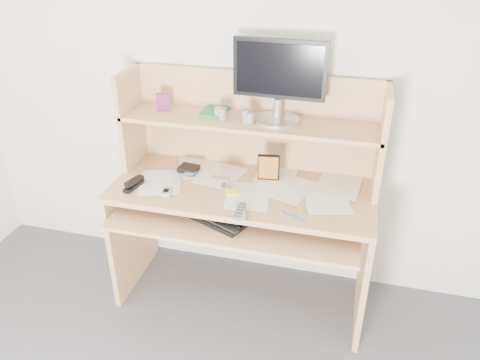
% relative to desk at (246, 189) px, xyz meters
% --- Properties ---
extents(back_wall, '(3.60, 0.04, 2.50)m').
position_rel_desk_xyz_m(back_wall, '(0.00, 0.24, 0.56)').
color(back_wall, white).
rests_on(back_wall, floor).
extents(desk, '(1.40, 0.70, 1.30)m').
position_rel_desk_xyz_m(desk, '(0.00, 0.00, 0.00)').
color(desk, tan).
rests_on(desk, floor).
extents(paper_clutter, '(1.32, 0.54, 0.01)m').
position_rel_desk_xyz_m(paper_clutter, '(0.00, -0.08, 0.06)').
color(paper_clutter, white).
rests_on(paper_clutter, desk).
extents(keyboard, '(0.51, 0.35, 0.03)m').
position_rel_desk_xyz_m(keyboard, '(-0.15, -0.23, -0.03)').
color(keyboard, black).
rests_on(keyboard, desk).
extents(tv_remote, '(0.09, 0.19, 0.02)m').
position_rel_desk_xyz_m(tv_remote, '(0.06, -0.34, 0.07)').
color(tv_remote, '#999994').
rests_on(tv_remote, paper_clutter).
extents(flip_phone, '(0.06, 0.09, 0.02)m').
position_rel_desk_xyz_m(flip_phone, '(-0.37, -0.24, 0.07)').
color(flip_phone, silver).
rests_on(flip_phone, paper_clutter).
extents(stapler, '(0.06, 0.15, 0.04)m').
position_rel_desk_xyz_m(stapler, '(-0.56, -0.23, 0.08)').
color(stapler, black).
rests_on(stapler, paper_clutter).
extents(wallet, '(0.12, 0.10, 0.03)m').
position_rel_desk_xyz_m(wallet, '(-0.34, 0.02, 0.08)').
color(wallet, black).
rests_on(wallet, paper_clutter).
extents(sticky_note_pad, '(0.08, 0.08, 0.01)m').
position_rel_desk_xyz_m(sticky_note_pad, '(-0.04, -0.14, 0.06)').
color(sticky_note_pad, yellow).
rests_on(sticky_note_pad, desk).
extents(digital_camera, '(0.10, 0.04, 0.06)m').
position_rel_desk_xyz_m(digital_camera, '(-0.11, -0.12, 0.09)').
color(digital_camera, '#A4A4A6').
rests_on(digital_camera, paper_clutter).
extents(game_case, '(0.12, 0.03, 0.17)m').
position_rel_desk_xyz_m(game_case, '(0.12, 0.02, 0.14)').
color(game_case, black).
rests_on(game_case, paper_clutter).
extents(blue_pen, '(0.13, 0.08, 0.01)m').
position_rel_desk_xyz_m(blue_pen, '(0.31, -0.30, 0.07)').
color(blue_pen, '#183DB4').
rests_on(blue_pen, paper_clutter).
extents(card_box, '(0.07, 0.05, 0.10)m').
position_rel_desk_xyz_m(card_box, '(-0.49, 0.08, 0.44)').
color(card_box, '#AA162B').
rests_on(card_box, desk).
extents(shelf_book, '(0.13, 0.18, 0.02)m').
position_rel_desk_xyz_m(shelf_book, '(-0.21, 0.12, 0.40)').
color(shelf_book, '#378A49').
rests_on(shelf_book, desk).
extents(chip_stack_a, '(0.05, 0.05, 0.06)m').
position_rel_desk_xyz_m(chip_stack_a, '(-0.17, 0.06, 0.42)').
color(chip_stack_a, black).
rests_on(chip_stack_a, desk).
extents(chip_stack_b, '(0.05, 0.05, 0.07)m').
position_rel_desk_xyz_m(chip_stack_b, '(-0.13, 0.02, 0.42)').
color(chip_stack_b, white).
rests_on(chip_stack_b, desk).
extents(chip_stack_c, '(0.06, 0.06, 0.06)m').
position_rel_desk_xyz_m(chip_stack_c, '(0.01, 0.03, 0.41)').
color(chip_stack_c, black).
rests_on(chip_stack_c, desk).
extents(chip_stack_d, '(0.04, 0.04, 0.07)m').
position_rel_desk_xyz_m(chip_stack_d, '(-0.01, 0.03, 0.42)').
color(chip_stack_d, white).
rests_on(chip_stack_d, desk).
extents(monitor, '(0.48, 0.24, 0.42)m').
position_rel_desk_xyz_m(monitor, '(0.14, 0.11, 0.61)').
color(monitor, '#B8B7BD').
rests_on(monitor, desk).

